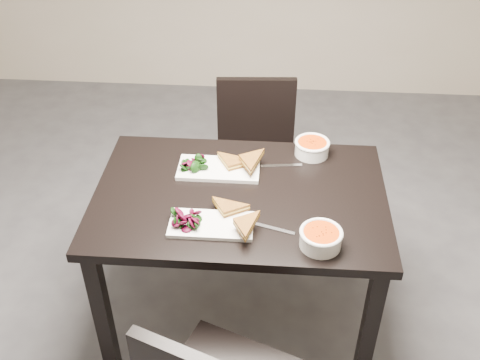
{
  "coord_description": "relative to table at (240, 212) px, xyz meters",
  "views": [
    {
      "loc": [
        0.44,
        -1.68,
        2.18
      ],
      "look_at": [
        0.3,
        0.13,
        0.82
      ],
      "focal_mm": 42.32,
      "sensor_mm": 36.0,
      "label": 1
    }
  ],
  "objects": [
    {
      "name": "ground",
      "position": [
        -0.3,
        -0.13,
        -0.65
      ],
      "size": [
        5.0,
        5.0,
        0.0
      ],
      "primitive_type": "plane",
      "color": "#47474C",
      "rests_on": "ground"
    },
    {
      "name": "table",
      "position": [
        0.0,
        0.0,
        0.0
      ],
      "size": [
        1.2,
        0.8,
        0.75
      ],
      "color": "black",
      "rests_on": "ground"
    },
    {
      "name": "chair_far",
      "position": [
        0.03,
        0.73,
        -0.17
      ],
      "size": [
        0.45,
        0.45,
        0.85
      ],
      "rotation": [
        0.0,
        0.0,
        0.07
      ],
      "color": "black",
      "rests_on": "ground"
    },
    {
      "name": "plate_near",
      "position": [
        -0.09,
        -0.21,
        0.11
      ],
      "size": [
        0.32,
        0.16,
        0.02
      ],
      "primitive_type": "cube",
      "color": "white",
      "rests_on": "table"
    },
    {
      "name": "sandwich_near",
      "position": [
        -0.03,
        -0.19,
        0.14
      ],
      "size": [
        0.2,
        0.18,
        0.05
      ],
      "primitive_type": null,
      "rotation": [
        0.0,
        0.0,
        0.52
      ],
      "color": "#91641E",
      "rests_on": "plate_near"
    },
    {
      "name": "salad_near",
      "position": [
        -0.19,
        -0.21,
        0.14
      ],
      "size": [
        0.1,
        0.09,
        0.04
      ],
      "primitive_type": null,
      "color": "black",
      "rests_on": "plate_near"
    },
    {
      "name": "soup_bowl_near",
      "position": [
        0.31,
        -0.28,
        0.14
      ],
      "size": [
        0.16,
        0.16,
        0.07
      ],
      "color": "white",
      "rests_on": "table"
    },
    {
      "name": "cutlery_near",
      "position": [
        0.14,
        -0.2,
        0.1
      ],
      "size": [
        0.18,
        0.07,
        0.0
      ],
      "primitive_type": "cube",
      "rotation": [
        0.0,
        0.0,
        -0.3
      ],
      "color": "silver",
      "rests_on": "table"
    },
    {
      "name": "plate_far",
      "position": [
        -0.1,
        0.15,
        0.11
      ],
      "size": [
        0.35,
        0.18,
        0.02
      ],
      "primitive_type": "cube",
      "color": "white",
      "rests_on": "table"
    },
    {
      "name": "sandwich_far",
      "position": [
        -0.04,
        0.14,
        0.14
      ],
      "size": [
        0.22,
        0.2,
        0.06
      ],
      "primitive_type": null,
      "rotation": [
        0.0,
        0.0,
        0.49
      ],
      "color": "#91641E",
      "rests_on": "plate_far"
    },
    {
      "name": "salad_far",
      "position": [
        -0.2,
        0.15,
        0.14
      ],
      "size": [
        0.11,
        0.1,
        0.05
      ],
      "primitive_type": null,
      "color": "black",
      "rests_on": "plate_far"
    },
    {
      "name": "soup_bowl_far",
      "position": [
        0.3,
        0.31,
        0.14
      ],
      "size": [
        0.16,
        0.16,
        0.07
      ],
      "color": "white",
      "rests_on": "table"
    },
    {
      "name": "cutlery_far",
      "position": [
        0.17,
        0.21,
        0.1
      ],
      "size": [
        0.18,
        0.04,
        0.0
      ],
      "primitive_type": "cube",
      "rotation": [
        0.0,
        0.0,
        0.13
      ],
      "color": "silver",
      "rests_on": "table"
    }
  ]
}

